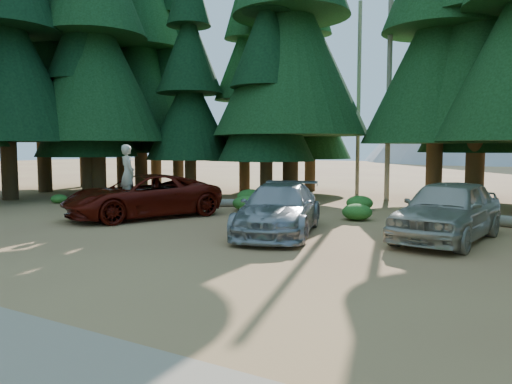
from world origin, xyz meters
TOP-DOWN VIEW (x-y plane):
  - ground at (0.00, 0.00)m, footprint 160.00×160.00m
  - forest_belt_north at (0.00, 15.00)m, footprint 36.00×7.00m
  - snag_front at (0.80, 14.50)m, footprint 0.24×0.24m
  - snag_back at (-1.20, 16.00)m, footprint 0.20×0.20m
  - mountain_peak at (-2.59, 88.23)m, footprint 48.00×50.00m
  - red_pickup at (-5.08, 4.00)m, footprint 4.50×6.17m
  - silver_minivan_center at (0.77, 3.47)m, footprint 3.47×5.43m
  - silver_minivan_right at (5.20, 4.89)m, footprint 2.58×5.12m
  - frisbee_player at (-5.31, 3.51)m, footprint 0.86×0.73m
  - log_left at (-5.31, 7.62)m, footprint 4.06×2.73m
  - log_mid at (4.30, 10.48)m, footprint 2.25×2.22m
  - shrub_far_left at (-4.00, 9.72)m, footprint 1.20×1.20m
  - shrub_left at (-5.76, 8.43)m, footprint 1.08×1.08m
  - shrub_center_left at (-2.89, 7.56)m, footprint 1.08×1.08m
  - shrub_center_right at (0.99, 10.00)m, footprint 1.07×1.07m
  - shrub_right at (1.82, 7.30)m, footprint 1.04×1.04m
  - shrub_edge_west at (-11.61, 5.50)m, footprint 0.73×0.73m

SIDE VIEW (x-z plane):
  - ground at x=0.00m, z-range 0.00..0.00m
  - forest_belt_north at x=0.00m, z-range -11.00..11.00m
  - log_mid at x=4.30m, z-range 0.00..0.24m
  - log_left at x=-5.31m, z-range 0.00..0.33m
  - shrub_edge_west at x=-11.61m, z-range 0.00..0.40m
  - shrub_right at x=1.82m, z-range 0.00..0.57m
  - shrub_center_right at x=0.99m, z-range 0.00..0.59m
  - shrub_left at x=-5.76m, z-range 0.00..0.60m
  - shrub_center_left at x=-2.89m, z-range 0.00..0.60m
  - shrub_far_left at x=-4.00m, z-range 0.00..0.66m
  - silver_minivan_center at x=0.77m, z-range 0.00..1.46m
  - red_pickup at x=-5.08m, z-range 0.00..1.56m
  - silver_minivan_right at x=5.20m, z-range 0.00..1.67m
  - frisbee_player at x=-5.31m, z-range 0.63..2.63m
  - snag_back at x=-1.20m, z-range 0.00..10.00m
  - snag_front at x=0.80m, z-range 0.00..12.00m
  - mountain_peak at x=-2.59m, z-range -1.29..26.71m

